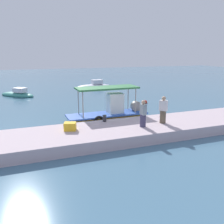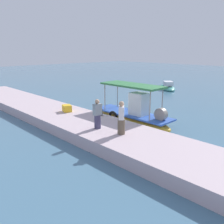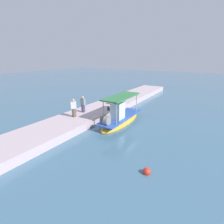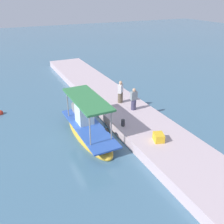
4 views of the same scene
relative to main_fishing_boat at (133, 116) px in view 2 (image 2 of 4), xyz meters
name	(u,v)px [view 2 (image 2 of 4)]	position (x,y,z in m)	size (l,w,h in m)	color
ground_plane	(127,120)	(-0.60, 0.04, -0.47)	(120.00, 120.00, 0.00)	#466E88
dock_quay	(88,126)	(-0.60, -3.47, -0.14)	(36.00, 3.75, 0.66)	#C5AEB5
main_fishing_boat	(133,116)	(0.00, 0.00, 0.00)	(6.28, 1.91, 2.97)	gold
fisherman_near_bollard	(97,115)	(0.83, -3.88, 0.93)	(0.37, 0.46, 1.64)	#3E3B5A
fisherman_by_crate	(121,119)	(2.39, -3.62, 0.97)	(0.54, 0.54, 1.73)	brown
mooring_bollard	(101,112)	(-1.01, -2.03, 0.40)	(0.24, 0.24, 0.44)	#2D2D33
cargo_crate	(67,108)	(-3.46, -3.04, 0.42)	(0.67, 0.54, 0.46)	yellow
moored_boat_near	(167,87)	(-6.43, 13.85, -0.28)	(4.47, 4.36, 1.26)	teal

